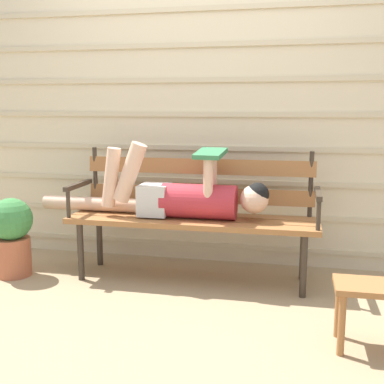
{
  "coord_description": "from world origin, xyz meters",
  "views": [
    {
      "loc": [
        0.68,
        -3.12,
        1.2
      ],
      "look_at": [
        0.0,
        0.08,
        0.62
      ],
      "focal_mm": 45.79,
      "sensor_mm": 36.0,
      "label": 1
    }
  ],
  "objects_px": {
    "park_bench": "(194,209)",
    "reclining_person": "(180,196)",
    "footstool": "(372,299)",
    "potted_plant": "(12,234)"
  },
  "relations": [
    {
      "from": "park_bench",
      "to": "reclining_person",
      "type": "bearing_deg",
      "value": -141.82
    },
    {
      "from": "park_bench",
      "to": "reclining_person",
      "type": "xyz_separation_m",
      "value": [
        -0.09,
        -0.07,
        0.1
      ]
    },
    {
      "from": "footstool",
      "to": "reclining_person",
      "type": "bearing_deg",
      "value": 146.04
    },
    {
      "from": "park_bench",
      "to": "reclining_person",
      "type": "height_order",
      "value": "reclining_person"
    },
    {
      "from": "footstool",
      "to": "potted_plant",
      "type": "xyz_separation_m",
      "value": [
        -2.34,
        0.6,
        0.05
      ]
    },
    {
      "from": "park_bench",
      "to": "reclining_person",
      "type": "relative_size",
      "value": 1.04
    },
    {
      "from": "park_bench",
      "to": "potted_plant",
      "type": "distance_m",
      "value": 1.3
    },
    {
      "from": "footstool",
      "to": "potted_plant",
      "type": "bearing_deg",
      "value": 165.65
    },
    {
      "from": "reclining_person",
      "to": "potted_plant",
      "type": "xyz_separation_m",
      "value": [
        -1.18,
        -0.18,
        -0.29
      ]
    },
    {
      "from": "potted_plant",
      "to": "footstool",
      "type": "bearing_deg",
      "value": -14.35
    }
  ]
}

